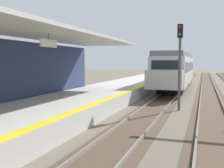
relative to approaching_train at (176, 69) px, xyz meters
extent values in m
cube|color=#B7B5AD|center=(-4.40, -15.91, -1.73)|extent=(5.00, 80.00, 0.90)
cube|color=yellow|center=(-2.15, -15.91, -1.27)|extent=(0.50, 80.00, 0.01)
cube|color=#B2B2AD|center=(-4.50, -21.41, 2.17)|extent=(4.40, 24.00, 0.16)
cube|color=white|center=(-4.10, -19.41, 1.64)|extent=(0.08, 1.40, 0.36)
cylinder|color=#333333|center=(-4.10, -19.41, 1.96)|extent=(0.03, 0.03, 0.27)
cube|color=#4C3D2D|center=(0.00, -11.91, -2.17)|extent=(2.34, 120.00, 0.01)
cube|color=slate|center=(-0.72, -11.91, -2.09)|extent=(0.08, 120.00, 0.15)
cube|color=slate|center=(0.72, -11.91, -2.09)|extent=(0.08, 120.00, 0.15)
cube|color=#4C3D2D|center=(3.40, -11.91, -2.17)|extent=(2.34, 120.00, 0.01)
cube|color=slate|center=(2.68, -11.91, -2.09)|extent=(0.08, 120.00, 0.15)
cube|color=slate|center=(4.12, -11.91, -2.09)|extent=(0.08, 120.00, 0.15)
cube|color=silver|center=(0.00, 0.38, -0.11)|extent=(2.90, 18.00, 2.70)
cube|color=slate|center=(0.00, 0.38, 1.46)|extent=(2.67, 18.00, 0.44)
cube|color=black|center=(0.00, -8.64, 0.30)|extent=(2.32, 0.06, 1.21)
cube|color=silver|center=(0.00, -9.42, -0.58)|extent=(2.78, 1.60, 1.49)
cube|color=black|center=(1.46, 0.38, 0.30)|extent=(0.04, 15.84, 0.86)
cylinder|color=#333333|center=(0.00, 3.98, 2.13)|extent=(0.06, 0.06, 0.90)
cube|color=black|center=(0.00, -5.47, -1.82)|extent=(2.17, 2.20, 0.72)
cube|color=black|center=(0.00, 6.23, -1.82)|extent=(2.17, 2.20, 0.72)
cylinder|color=#4C4C4C|center=(1.48, -13.76, 0.02)|extent=(0.16, 0.16, 4.40)
cube|color=black|center=(1.48, -13.76, 2.62)|extent=(0.32, 0.24, 0.80)
sphere|color=red|center=(1.48, -13.90, 2.84)|extent=(0.16, 0.16, 0.16)
sphere|color=green|center=(1.48, -13.90, 2.40)|extent=(0.16, 0.16, 0.16)
camera|label=1|loc=(2.88, -31.00, 0.76)|focal=44.60mm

